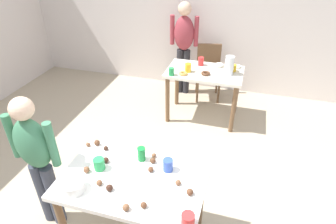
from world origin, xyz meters
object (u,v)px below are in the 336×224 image
(chair_far_table, at_px, (208,68))
(person_adult_far, at_px, (184,41))
(person_girl_near, at_px, (37,156))
(pitcher_far, at_px, (229,65))
(soda_can, at_px, (141,154))
(dining_table_near, at_px, (133,190))
(dining_table_far, at_px, (204,79))
(mixing_bowl, at_px, (74,186))

(chair_far_table, distance_m, person_adult_far, 0.59)
(person_girl_near, bearing_deg, pitcher_far, 58.22)
(person_adult_far, height_order, soda_can, person_adult_far)
(chair_far_table, relative_size, soda_can, 7.13)
(person_adult_far, distance_m, pitcher_far, 1.06)
(dining_table_near, distance_m, soda_can, 0.29)
(dining_table_near, relative_size, person_adult_far, 0.75)
(person_adult_far, relative_size, soda_can, 12.32)
(dining_table_far, bearing_deg, soda_can, -95.56)
(dining_table_near, relative_size, pitcher_far, 4.48)
(dining_table_far, distance_m, person_adult_far, 0.88)
(dining_table_far, distance_m, soda_can, 1.96)
(mixing_bowl, bearing_deg, dining_table_near, 30.52)
(soda_can, height_order, pitcher_far, pitcher_far)
(dining_table_far, xyz_separation_m, person_girl_near, (-1.03, -2.20, 0.17))
(dining_table_near, bearing_deg, soda_can, 92.13)
(chair_far_table, distance_m, mixing_bowl, 3.13)
(person_adult_far, xyz_separation_m, soda_can, (0.28, -2.63, -0.09))
(dining_table_near, distance_m, mixing_bowl, 0.46)
(dining_table_near, xyz_separation_m, pitcher_far, (0.50, 2.16, 0.24))
(dining_table_far, xyz_separation_m, chair_far_table, (-0.04, 0.68, -0.13))
(person_adult_far, relative_size, pitcher_far, 5.97)
(dining_table_far, bearing_deg, person_adult_far, 124.16)
(person_girl_near, distance_m, person_adult_far, 2.94)
(dining_table_far, bearing_deg, pitcher_far, -3.80)
(person_adult_far, xyz_separation_m, pitcher_far, (0.79, -0.71, -0.02))
(chair_far_table, bearing_deg, pitcher_far, -62.39)
(dining_table_near, bearing_deg, chair_far_table, 87.24)
(chair_far_table, height_order, mixing_bowl, chair_far_table)
(dining_table_near, height_order, pitcher_far, pitcher_far)
(mixing_bowl, distance_m, pitcher_far, 2.53)
(soda_can, xyz_separation_m, pitcher_far, (0.51, 1.92, 0.06))
(pitcher_far, bearing_deg, chair_far_table, 117.61)
(dining_table_near, distance_m, dining_table_far, 2.19)
(person_girl_near, bearing_deg, dining_table_near, 1.13)
(soda_can, bearing_deg, person_girl_near, -163.14)
(dining_table_near, bearing_deg, person_adult_far, 95.73)
(pitcher_far, bearing_deg, person_girl_near, -121.78)
(person_adult_far, bearing_deg, mixing_bowl, -91.54)
(mixing_bowl, bearing_deg, person_girl_near, 156.91)
(person_girl_near, relative_size, soda_can, 11.07)
(dining_table_far, distance_m, mixing_bowl, 2.47)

